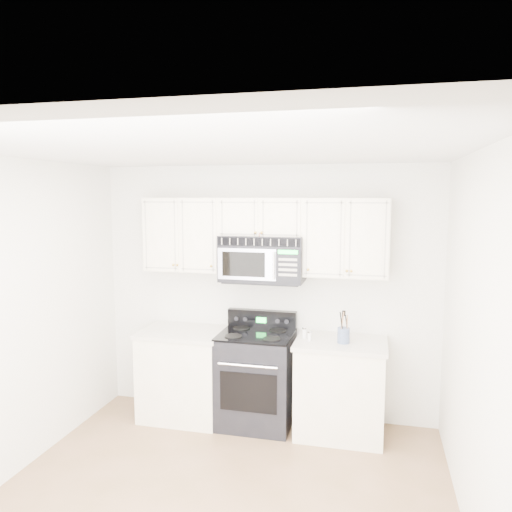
% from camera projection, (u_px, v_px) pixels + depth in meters
% --- Properties ---
extents(room, '(3.51, 3.51, 2.61)m').
position_uv_depth(room, '(212.00, 338.00, 3.49)').
color(room, '#8C664E').
rests_on(room, ground).
extents(base_cabinet_left, '(0.86, 0.65, 0.92)m').
position_uv_depth(base_cabinet_left, '(184.00, 376.00, 5.17)').
color(base_cabinet_left, white).
rests_on(base_cabinet_left, ground).
extents(base_cabinet_right, '(0.86, 0.65, 0.92)m').
position_uv_depth(base_cabinet_right, '(340.00, 391.00, 4.80)').
color(base_cabinet_right, white).
rests_on(base_cabinet_right, ground).
extents(range, '(0.72, 0.66, 1.11)m').
position_uv_depth(range, '(256.00, 377.00, 4.99)').
color(range, black).
rests_on(range, ground).
extents(upper_cabinets, '(2.44, 0.37, 0.75)m').
position_uv_depth(upper_cabinets, '(263.00, 232.00, 4.94)').
color(upper_cabinets, white).
rests_on(upper_cabinets, ground).
extents(microwave, '(0.82, 0.46, 0.45)m').
position_uv_depth(microwave, '(263.00, 258.00, 4.93)').
color(microwave, black).
rests_on(microwave, ground).
extents(utensil_crock, '(0.11, 0.11, 0.31)m').
position_uv_depth(utensil_crock, '(344.00, 335.00, 4.66)').
color(utensil_crock, '#516898').
rests_on(utensil_crock, base_cabinet_right).
extents(shaker_salt, '(0.05, 0.05, 0.11)m').
position_uv_depth(shaker_salt, '(305.00, 333.00, 4.81)').
color(shaker_salt, silver).
rests_on(shaker_salt, base_cabinet_right).
extents(shaker_pepper, '(0.04, 0.04, 0.09)m').
position_uv_depth(shaker_pepper, '(309.00, 336.00, 4.73)').
color(shaker_pepper, silver).
rests_on(shaker_pepper, base_cabinet_right).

